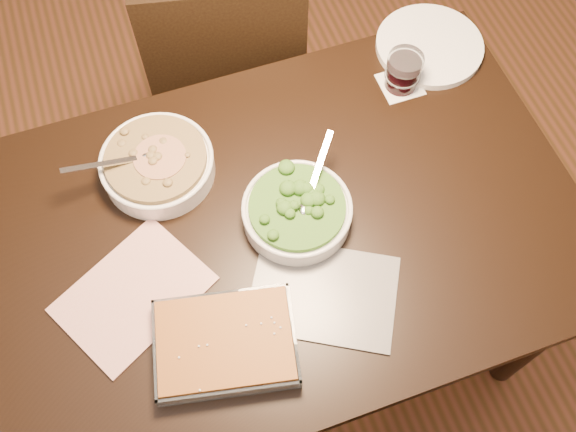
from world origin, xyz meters
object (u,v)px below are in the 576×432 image
object	(u,v)px
broccoli_bowl	(297,211)
baking_dish	(225,343)
wine_tumbler	(403,71)
chair_far	(228,68)
stew_bowl	(157,164)
dinner_plate	(429,46)
table	(276,243)

from	to	relation	value
broccoli_bowl	baking_dish	world-z (taller)	broccoli_bowl
wine_tumbler	chair_far	world-z (taller)	chair_far
wine_tumbler	broccoli_bowl	bearing A→B (deg)	-144.24
stew_bowl	dinner_plate	world-z (taller)	stew_bowl
dinner_plate	chair_far	size ratio (longest dim) A/B	0.30
baking_dish	wine_tumbler	world-z (taller)	wine_tumbler
chair_far	broccoli_bowl	bearing A→B (deg)	100.84
broccoli_bowl	chair_far	bearing A→B (deg)	88.44
table	stew_bowl	size ratio (longest dim) A/B	4.75
wine_tumbler	chair_far	bearing A→B (deg)	132.70
table	baking_dish	world-z (taller)	baking_dish
wine_tumbler	stew_bowl	bearing A→B (deg)	-175.63
baking_dish	chair_far	size ratio (longest dim) A/B	0.35
broccoli_bowl	wine_tumbler	size ratio (longest dim) A/B	2.54
table	dinner_plate	world-z (taller)	dinner_plate
baking_dish	chair_far	xyz separation A→B (m)	(0.26, 0.89, -0.25)
broccoli_bowl	baking_dish	xyz separation A→B (m)	(-0.24, -0.23, -0.01)
baking_dish	chair_far	world-z (taller)	chair_far
table	chair_far	xyz separation A→B (m)	(0.07, 0.66, -0.13)
broccoli_bowl	chair_far	size ratio (longest dim) A/B	0.27
table	baking_dish	xyz separation A→B (m)	(-0.18, -0.23, 0.12)
dinner_plate	table	bearing A→B (deg)	-146.89
table	baking_dish	size ratio (longest dim) A/B	4.34
dinner_plate	chair_far	distance (m)	0.62
dinner_plate	stew_bowl	bearing A→B (deg)	-169.91
dinner_plate	chair_far	bearing A→B (deg)	147.76
table	broccoli_bowl	distance (m)	0.14
wine_tumbler	dinner_plate	distance (m)	0.16
table	baking_dish	distance (m)	0.32
table	dinner_plate	bearing A→B (deg)	33.11
broccoli_bowl	chair_far	xyz separation A→B (m)	(0.02, 0.66, -0.26)
table	stew_bowl	world-z (taller)	stew_bowl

